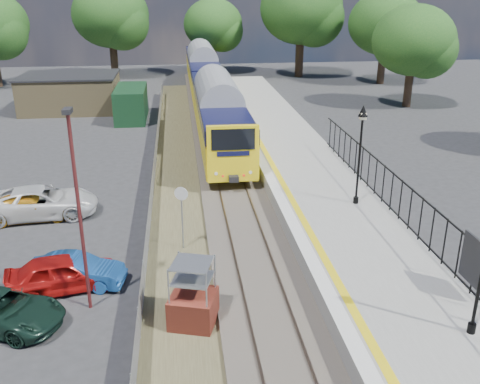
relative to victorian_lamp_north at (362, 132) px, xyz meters
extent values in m
plane|color=#2D2D30|center=(-5.30, -6.00, -4.30)|extent=(120.00, 120.00, 0.00)
cube|color=#473F38|center=(-5.30, 4.00, -4.20)|extent=(3.40, 80.00, 0.20)
cube|color=#4C472D|center=(-8.20, 2.00, -4.27)|extent=(2.60, 70.00, 0.06)
cube|color=brown|center=(-6.02, 4.00, -4.08)|extent=(0.07, 80.00, 0.14)
cube|color=brown|center=(-4.58, 4.00, -4.08)|extent=(0.07, 80.00, 0.14)
cube|color=gray|center=(-1.10, 2.00, -3.85)|extent=(5.00, 70.00, 0.90)
cube|color=silver|center=(-3.35, 2.00, -3.39)|extent=(0.50, 70.00, 0.01)
cube|color=yellow|center=(-2.85, 2.00, -3.39)|extent=(0.30, 70.00, 0.01)
cylinder|color=black|center=(0.20, -10.00, -3.25)|extent=(0.24, 0.24, 0.30)
cylinder|color=black|center=(0.00, 0.00, -3.25)|extent=(0.24, 0.24, 0.30)
cylinder|color=black|center=(0.00, 0.00, -1.40)|extent=(0.10, 0.10, 3.70)
cube|color=black|center=(0.00, 0.00, 0.55)|extent=(0.08, 0.08, 0.30)
cube|color=beige|center=(0.00, 0.00, 0.72)|extent=(0.26, 0.26, 0.30)
cone|color=black|center=(0.00, 0.00, 0.95)|extent=(0.44, 0.44, 0.50)
cube|color=black|center=(1.25, -3.50, -1.65)|extent=(0.05, 26.00, 0.05)
cube|color=black|center=(1.20, -8.00, -2.20)|extent=(0.08, 1.40, 1.60)
cube|color=#907D51|center=(-17.30, 26.00, -2.80)|extent=(8.00, 6.00, 3.00)
cube|color=black|center=(-17.30, 26.00, -1.25)|extent=(8.20, 6.20, 0.15)
cube|color=#14381B|center=(-11.80, 22.00, -3.00)|extent=(2.40, 6.00, 2.60)
cylinder|color=#332319|center=(-15.30, 44.00, -2.37)|extent=(0.88, 0.88, 3.85)
ellipsoid|color=#1D521B|center=(-15.30, 44.00, 2.85)|extent=(8.80, 8.80, 7.48)
cylinder|color=#332319|center=(-3.30, 46.00, -2.72)|extent=(0.72, 0.72, 3.15)
ellipsoid|color=#1D521B|center=(-3.30, 46.00, 1.55)|extent=(7.20, 7.20, 6.12)
cylinder|color=#332319|center=(6.70, 42.00, -2.20)|extent=(0.96, 0.96, 4.20)
ellipsoid|color=#1D521B|center=(6.70, 42.00, 3.50)|extent=(9.60, 9.60, 8.16)
cylinder|color=#332319|center=(14.70, 36.00, -2.55)|extent=(0.80, 0.80, 3.50)
ellipsoid|color=#1D521B|center=(14.70, 36.00, 2.20)|extent=(8.00, 8.00, 6.80)
cylinder|color=#332319|center=(12.70, 24.00, -2.72)|extent=(0.72, 0.72, 3.15)
ellipsoid|color=#1D521B|center=(12.70, 24.00, 1.55)|extent=(7.20, 7.20, 6.12)
cube|color=yellow|center=(-5.30, 14.12, -2.61)|extent=(2.80, 20.00, 1.90)
cube|color=#0E1035|center=(-5.30, 14.12, -1.31)|extent=(2.82, 20.00, 0.90)
cube|color=black|center=(-5.30, 14.12, -1.31)|extent=(2.82, 18.00, 0.70)
cube|color=black|center=(-5.30, 14.12, -3.79)|extent=(2.00, 18.00, 0.45)
cube|color=yellow|center=(-5.30, 34.72, -2.61)|extent=(2.80, 20.00, 1.90)
cube|color=#0E1035|center=(-5.30, 34.72, -1.31)|extent=(2.82, 20.00, 0.90)
cube|color=black|center=(-5.30, 34.72, -1.31)|extent=(2.82, 18.00, 0.70)
cube|color=black|center=(-5.30, 34.72, -3.79)|extent=(2.00, 18.00, 0.45)
cube|color=black|center=(-5.30, 3.91, -1.26)|extent=(2.24, 0.04, 1.10)
cube|color=maroon|center=(-7.80, -7.32, -3.75)|extent=(1.77, 1.77, 1.09)
cylinder|color=#999EA3|center=(-8.04, -1.99, -3.03)|extent=(0.06, 0.06, 2.53)
cylinder|color=silver|center=(-8.04, -2.04, -1.77)|extent=(0.54, 0.22, 0.57)
cylinder|color=#541C1C|center=(-11.30, -5.96, -0.89)|extent=(0.12, 0.12, 6.82)
cube|color=black|center=(-11.30, -5.96, 2.57)|extent=(0.25, 0.50, 0.15)
imported|color=black|center=(-14.00, -6.67, -3.71)|extent=(4.64, 3.44, 1.17)
imported|color=#AF1210|center=(-12.41, -4.66, -3.62)|extent=(4.21, 2.40, 1.35)
imported|color=#184A92|center=(-12.01, -4.43, -3.71)|extent=(3.72, 1.80, 1.18)
imported|color=orange|center=(-15.20, 1.94, -3.70)|extent=(4.33, 2.20, 1.21)
imported|color=silver|center=(-14.69, 2.28, -3.57)|extent=(5.41, 2.85, 1.45)
camera|label=1|loc=(-8.03, -22.16, 6.08)|focal=40.00mm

